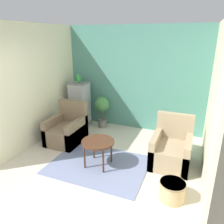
{
  "coord_description": "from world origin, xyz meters",
  "views": [
    {
      "loc": [
        1.6,
        -2.41,
        2.45
      ],
      "look_at": [
        0.0,
        1.54,
        0.95
      ],
      "focal_mm": 35.0,
      "sensor_mm": 36.0,
      "label": 1
    }
  ],
  "objects_px": {
    "armchair_right": "(171,150)",
    "wicker_basket": "(172,190)",
    "parrot": "(79,79)",
    "coffee_table": "(98,144)",
    "armchair_left": "(67,130)",
    "potted_plant": "(102,107)",
    "birdcage": "(80,105)"
  },
  "relations": [
    {
      "from": "birdcage",
      "to": "wicker_basket",
      "type": "relative_size",
      "value": 3.01
    },
    {
      "from": "armchair_left",
      "to": "birdcage",
      "type": "height_order",
      "value": "birdcage"
    },
    {
      "from": "parrot",
      "to": "coffee_table",
      "type": "bearing_deg",
      "value": -51.01
    },
    {
      "from": "armchair_right",
      "to": "parrot",
      "type": "relative_size",
      "value": 4.15
    },
    {
      "from": "potted_plant",
      "to": "wicker_basket",
      "type": "bearing_deg",
      "value": -45.11
    },
    {
      "from": "coffee_table",
      "to": "armchair_left",
      "type": "height_order",
      "value": "armchair_left"
    },
    {
      "from": "parrot",
      "to": "wicker_basket",
      "type": "relative_size",
      "value": 0.56
    },
    {
      "from": "coffee_table",
      "to": "armchair_right",
      "type": "relative_size",
      "value": 0.66
    },
    {
      "from": "coffee_table",
      "to": "armchair_right",
      "type": "bearing_deg",
      "value": 25.54
    },
    {
      "from": "coffee_table",
      "to": "potted_plant",
      "type": "bearing_deg",
      "value": 112.26
    },
    {
      "from": "birdcage",
      "to": "wicker_basket",
      "type": "xyz_separation_m",
      "value": [
        2.83,
        -2.1,
        -0.45
      ]
    },
    {
      "from": "armchair_left",
      "to": "potted_plant",
      "type": "distance_m",
      "value": 1.25
    },
    {
      "from": "birdcage",
      "to": "potted_plant",
      "type": "bearing_deg",
      "value": 11.32
    },
    {
      "from": "armchair_left",
      "to": "parrot",
      "type": "relative_size",
      "value": 4.15
    },
    {
      "from": "coffee_table",
      "to": "wicker_basket",
      "type": "distance_m",
      "value": 1.57
    },
    {
      "from": "wicker_basket",
      "to": "armchair_left",
      "type": "bearing_deg",
      "value": 157.6
    },
    {
      "from": "coffee_table",
      "to": "parrot",
      "type": "xyz_separation_m",
      "value": [
        -1.35,
        1.67,
        0.87
      ]
    },
    {
      "from": "birdcage",
      "to": "parrot",
      "type": "relative_size",
      "value": 5.38
    },
    {
      "from": "armchair_right",
      "to": "potted_plant",
      "type": "distance_m",
      "value": 2.38
    },
    {
      "from": "armchair_right",
      "to": "birdcage",
      "type": "distance_m",
      "value": 2.88
    },
    {
      "from": "parrot",
      "to": "wicker_basket",
      "type": "distance_m",
      "value": 3.72
    },
    {
      "from": "birdcage",
      "to": "wicker_basket",
      "type": "height_order",
      "value": "birdcage"
    },
    {
      "from": "armchair_right",
      "to": "wicker_basket",
      "type": "bearing_deg",
      "value": -81.05
    },
    {
      "from": "potted_plant",
      "to": "wicker_basket",
      "type": "height_order",
      "value": "potted_plant"
    },
    {
      "from": "armchair_right",
      "to": "wicker_basket",
      "type": "distance_m",
      "value": 1.08
    },
    {
      "from": "armchair_left",
      "to": "wicker_basket",
      "type": "xyz_separation_m",
      "value": [
        2.62,
        -1.08,
        -0.13
      ]
    },
    {
      "from": "potted_plant",
      "to": "armchair_right",
      "type": "bearing_deg",
      "value": -29.69
    },
    {
      "from": "coffee_table",
      "to": "potted_plant",
      "type": "distance_m",
      "value": 1.94
    },
    {
      "from": "armchair_right",
      "to": "wicker_basket",
      "type": "xyz_separation_m",
      "value": [
        0.17,
        -1.06,
        -0.13
      ]
    },
    {
      "from": "birdcage",
      "to": "wicker_basket",
      "type": "distance_m",
      "value": 3.56
    },
    {
      "from": "coffee_table",
      "to": "armchair_left",
      "type": "bearing_deg",
      "value": 150.26
    },
    {
      "from": "coffee_table",
      "to": "potted_plant",
      "type": "xyz_separation_m",
      "value": [
        -0.74,
        1.8,
        0.11
      ]
    }
  ]
}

